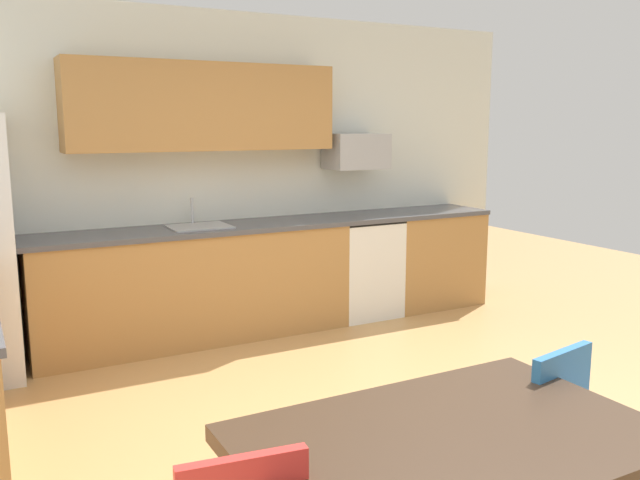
# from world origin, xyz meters

# --- Properties ---
(ground_plane) EXTENTS (12.00, 12.00, 0.00)m
(ground_plane) POSITION_xyz_m (0.00, 0.00, 0.00)
(ground_plane) COLOR tan
(wall_back) EXTENTS (5.80, 0.10, 2.70)m
(wall_back) POSITION_xyz_m (0.00, 2.65, 1.35)
(wall_back) COLOR silver
(wall_back) RESTS_ON ground
(cabinet_run_back) EXTENTS (2.58, 0.60, 0.90)m
(cabinet_run_back) POSITION_xyz_m (-0.46, 2.30, 0.45)
(cabinet_run_back) COLOR #AD7A42
(cabinet_run_back) RESTS_ON ground
(cabinet_run_back_right) EXTENTS (0.97, 0.60, 0.90)m
(cabinet_run_back_right) POSITION_xyz_m (1.91, 2.30, 0.45)
(cabinet_run_back_right) COLOR #AD7A42
(cabinet_run_back_right) RESTS_ON ground
(countertop_back) EXTENTS (4.80, 0.64, 0.04)m
(countertop_back) POSITION_xyz_m (0.00, 2.30, 0.92)
(countertop_back) COLOR #4C4C51
(countertop_back) RESTS_ON cabinet_run_back
(upper_cabinets_back) EXTENTS (2.20, 0.34, 0.70)m
(upper_cabinets_back) POSITION_xyz_m (-0.30, 2.43, 1.90)
(upper_cabinets_back) COLOR #AD7A42
(oven_range) EXTENTS (0.60, 0.60, 0.91)m
(oven_range) POSITION_xyz_m (1.13, 2.30, 0.46)
(oven_range) COLOR white
(oven_range) RESTS_ON ground
(microwave) EXTENTS (0.54, 0.36, 0.32)m
(microwave) POSITION_xyz_m (1.13, 2.40, 1.52)
(microwave) COLOR #9EA0A5
(sink_basin) EXTENTS (0.48, 0.40, 0.14)m
(sink_basin) POSITION_xyz_m (-0.41, 2.30, 0.88)
(sink_basin) COLOR #A5A8AD
(sink_basin) RESTS_ON countertop_back
(sink_faucet) EXTENTS (0.02, 0.02, 0.24)m
(sink_faucet) POSITION_xyz_m (-0.41, 2.48, 1.04)
(sink_faucet) COLOR #B2B5BA
(sink_faucet) RESTS_ON countertop_back
(dining_table) EXTENTS (1.40, 0.90, 0.75)m
(dining_table) POSITION_xyz_m (-0.71, -1.24, 0.69)
(dining_table) COLOR #422D1E
(dining_table) RESTS_ON ground
(chair_near_table) EXTENTS (0.47, 0.47, 0.85)m
(chair_near_table) POSITION_xyz_m (0.06, -1.14, 0.50)
(chair_near_table) COLOR #2D72B7
(chair_near_table) RESTS_ON ground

